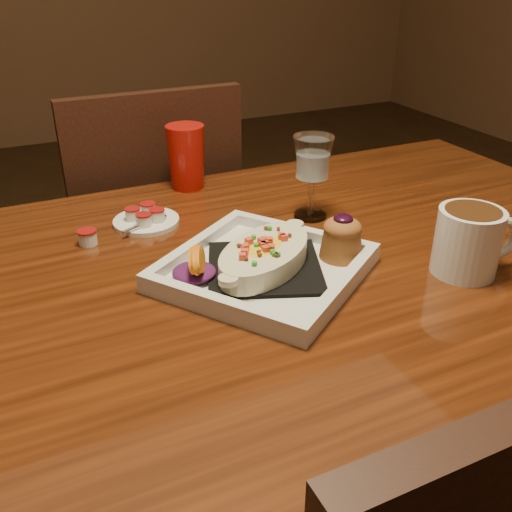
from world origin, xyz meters
name	(u,v)px	position (x,y,z in m)	size (l,w,h in m)	color
table	(254,329)	(0.00, 0.00, 0.65)	(1.50, 0.90, 0.75)	#652A0E
chair_far	(152,247)	(0.00, 0.63, 0.51)	(0.42, 0.42, 0.93)	black
plate	(273,260)	(0.03, -0.01, 0.78)	(0.38, 0.38, 0.08)	silver
coffee_mug	(470,239)	(0.30, -0.12, 0.81)	(0.14, 0.10, 0.10)	silver
goblet	(313,162)	(0.19, 0.16, 0.86)	(0.07, 0.07, 0.15)	silver
saucer	(146,219)	(-0.10, 0.26, 0.76)	(0.12, 0.12, 0.08)	silver
creamer_loose	(88,237)	(-0.21, 0.22, 0.76)	(0.03, 0.03, 0.03)	silver
red_tumbler	(186,157)	(0.03, 0.40, 0.82)	(0.08, 0.08, 0.13)	#AD120C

